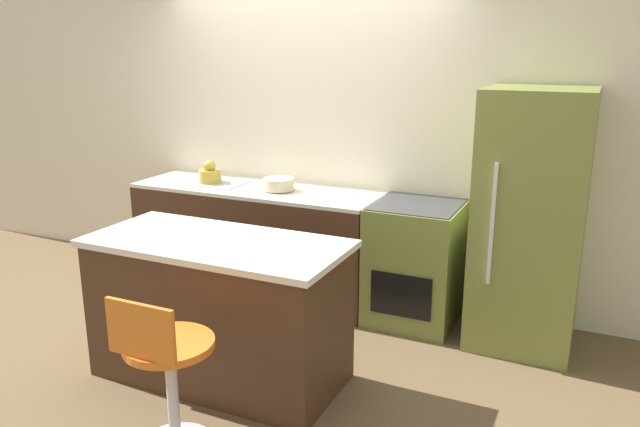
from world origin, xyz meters
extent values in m
plane|color=brown|center=(0.00, 0.00, 0.00)|extent=(14.00, 14.00, 0.00)
cube|color=beige|center=(0.00, 0.70, 1.30)|extent=(8.00, 0.06, 2.60)
cube|color=#422819|center=(-0.31, 0.35, 0.44)|extent=(2.08, 0.65, 0.87)
cube|color=silver|center=(-0.31, 0.35, 0.89)|extent=(2.08, 0.65, 0.03)
cube|color=#9EA3A8|center=(-0.68, 0.35, 0.91)|extent=(0.44, 0.36, 0.01)
cube|color=#422819|center=(0.20, -0.99, 0.43)|extent=(1.52, 0.70, 0.86)
cube|color=silver|center=(0.20, -0.99, 0.88)|extent=(1.59, 0.75, 0.04)
cube|color=olive|center=(1.06, 0.35, 0.45)|extent=(0.64, 0.65, 0.90)
cube|color=black|center=(1.06, 0.01, 0.32)|extent=(0.45, 0.01, 0.32)
cube|color=#333338|center=(1.06, 0.35, 0.91)|extent=(0.61, 0.62, 0.01)
cube|color=olive|center=(1.85, 0.32, 0.89)|extent=(0.69, 0.70, 1.77)
cube|color=silver|center=(1.66, -0.04, 0.93)|extent=(0.02, 0.02, 0.80)
cylinder|color=#B7B7BC|center=(0.40, -1.72, 0.29)|extent=(0.06, 0.06, 0.58)
cylinder|color=orange|center=(0.40, -1.72, 0.60)|extent=(0.45, 0.45, 0.04)
cube|color=orange|center=(0.40, -1.92, 0.76)|extent=(0.39, 0.02, 0.28)
cylinder|color=#B29333|center=(-0.74, 0.32, 0.96)|extent=(0.19, 0.19, 0.11)
sphere|color=#B29333|center=(-0.74, 0.32, 1.05)|extent=(0.10, 0.10, 0.10)
cylinder|color=#C1B28E|center=(-0.08, 0.32, 0.96)|extent=(0.25, 0.25, 0.09)
camera|label=1|loc=(2.27, -3.96, 2.04)|focal=35.00mm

